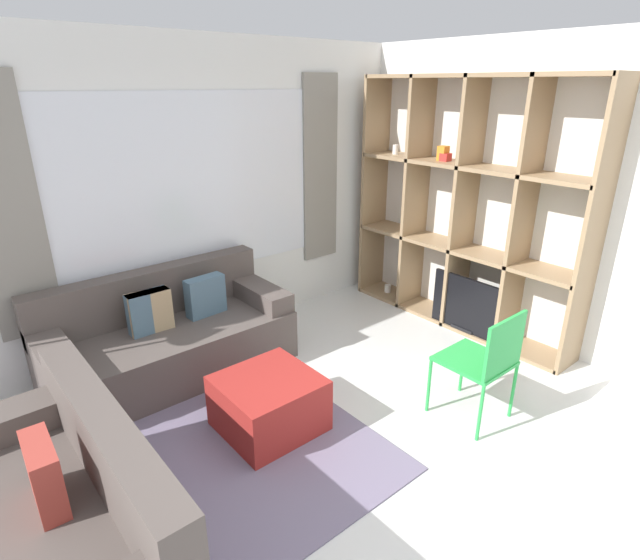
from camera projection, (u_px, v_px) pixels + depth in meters
ground_plane at (434, 504)px, 2.93m from camera, size 16.00×16.00×0.00m
wall_back at (193, 197)px, 4.44m from camera, size 5.81×0.11×2.70m
wall_right at (483, 189)px, 4.82m from camera, size 0.07×3.98×2.70m
area_rug at (174, 453)px, 3.32m from camera, size 2.37×2.36×0.01m
shelving_unit at (467, 211)px, 4.78m from camera, size 0.40×2.42×2.38m
couch_main at (169, 339)px, 4.16m from camera, size 1.97×0.85×0.85m
couch_side at (59, 528)px, 2.40m from camera, size 0.85×1.73×0.85m
ottoman at (269, 404)px, 3.51m from camera, size 0.65×0.63×0.40m
folding_chair at (486, 357)px, 3.48m from camera, size 0.44×0.46×0.86m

